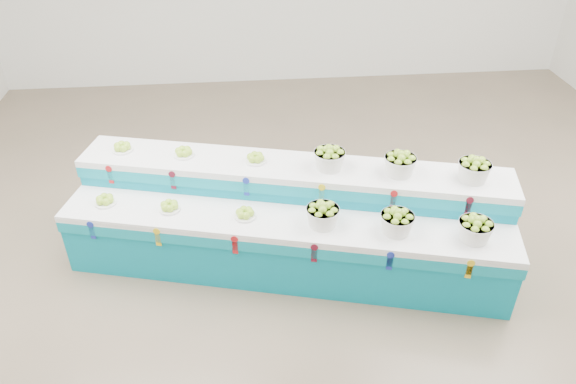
# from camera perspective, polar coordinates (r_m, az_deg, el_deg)

# --- Properties ---
(ground) EXTENTS (10.00, 10.00, 0.00)m
(ground) POSITION_cam_1_polar(r_m,az_deg,el_deg) (5.96, 5.04, -6.92)
(ground) COLOR brown
(ground) RESTS_ON ground
(display_stand) EXTENTS (4.63, 2.24, 1.02)m
(display_stand) POSITION_cam_1_polar(r_m,az_deg,el_deg) (5.62, 0.00, -3.03)
(display_stand) COLOR #0785A0
(display_stand) RESTS_ON ground
(plate_lower_left) EXTENTS (0.27, 0.27, 0.10)m
(plate_lower_left) POSITION_cam_1_polar(r_m,az_deg,el_deg) (5.78, -18.67, -0.76)
(plate_lower_left) COLOR white
(plate_lower_left) RESTS_ON display_stand
(plate_lower_mid) EXTENTS (0.27, 0.27, 0.10)m
(plate_lower_mid) POSITION_cam_1_polar(r_m,az_deg,el_deg) (5.51, -12.35, -1.42)
(plate_lower_mid) COLOR white
(plate_lower_mid) RESTS_ON display_stand
(plate_lower_right) EXTENTS (0.27, 0.27, 0.10)m
(plate_lower_right) POSITION_cam_1_polar(r_m,az_deg,el_deg) (5.31, -4.54, -2.20)
(plate_lower_right) COLOR white
(plate_lower_right) RESTS_ON display_stand
(basket_lower_left) EXTENTS (0.39, 0.39, 0.24)m
(basket_lower_left) POSITION_cam_1_polar(r_m,az_deg,el_deg) (5.16, 3.65, -2.38)
(basket_lower_left) COLOR silver
(basket_lower_left) RESTS_ON display_stand
(basket_lower_mid) EXTENTS (0.39, 0.39, 0.24)m
(basket_lower_mid) POSITION_cam_1_polar(r_m,az_deg,el_deg) (5.17, 11.37, -3.06)
(basket_lower_mid) COLOR silver
(basket_lower_mid) RESTS_ON display_stand
(basket_lower_right) EXTENTS (0.39, 0.39, 0.24)m
(basket_lower_right) POSITION_cam_1_polar(r_m,az_deg,el_deg) (5.27, 19.06, -3.68)
(basket_lower_right) COLOR silver
(basket_lower_right) RESTS_ON display_stand
(plate_upper_left) EXTENTS (0.27, 0.27, 0.10)m
(plate_upper_left) POSITION_cam_1_polar(r_m,az_deg,el_deg) (6.04, -17.02, 4.56)
(plate_upper_left) COLOR white
(plate_upper_left) RESTS_ON display_stand
(plate_upper_mid) EXTENTS (0.27, 0.27, 0.10)m
(plate_upper_mid) POSITION_cam_1_polar(r_m,az_deg,el_deg) (5.79, -10.91, 4.17)
(plate_upper_mid) COLOR white
(plate_upper_mid) RESTS_ON display_stand
(plate_upper_right) EXTENTS (0.27, 0.27, 0.10)m
(plate_upper_right) POSITION_cam_1_polar(r_m,az_deg,el_deg) (5.59, -3.43, 3.63)
(plate_upper_right) COLOR white
(plate_upper_right) RESTS_ON display_stand
(basket_upper_left) EXTENTS (0.39, 0.39, 0.24)m
(basket_upper_left) POSITION_cam_1_polar(r_m,az_deg,el_deg) (5.46, 4.37, 3.60)
(basket_upper_left) COLOR silver
(basket_upper_left) RESTS_ON display_stand
(basket_upper_mid) EXTENTS (0.39, 0.39, 0.24)m
(basket_upper_mid) POSITION_cam_1_polar(r_m,az_deg,el_deg) (5.46, 11.67, 2.95)
(basket_upper_mid) COLOR silver
(basket_upper_mid) RESTS_ON display_stand
(basket_upper_right) EXTENTS (0.39, 0.39, 0.24)m
(basket_upper_right) POSITION_cam_1_polar(r_m,az_deg,el_deg) (5.56, 18.95, 2.26)
(basket_upper_right) COLOR silver
(basket_upper_right) RESTS_ON display_stand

